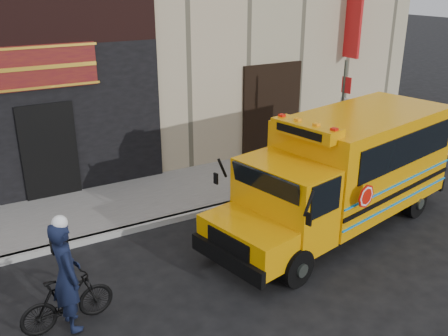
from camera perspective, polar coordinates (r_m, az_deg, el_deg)
ground at (r=11.09m, az=4.10°, el=-10.44°), size 120.00×120.00×0.00m
curb at (r=13.02m, az=-2.20°, el=-4.94°), size 40.00×0.20×0.15m
sidewalk at (r=14.25m, az=-4.98°, el=-2.60°), size 40.00×3.00×0.15m
school_bus at (r=12.24m, az=13.77°, el=0.01°), size 7.19×3.53×2.92m
sign_pole at (r=14.76m, az=13.30°, el=5.59°), size 0.08×0.32×3.62m
bicycle at (r=9.42m, az=-17.48°, el=-14.31°), size 1.67×0.58×0.99m
cyclist at (r=9.05m, az=-17.52°, el=-11.89°), size 0.55×0.78×2.03m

